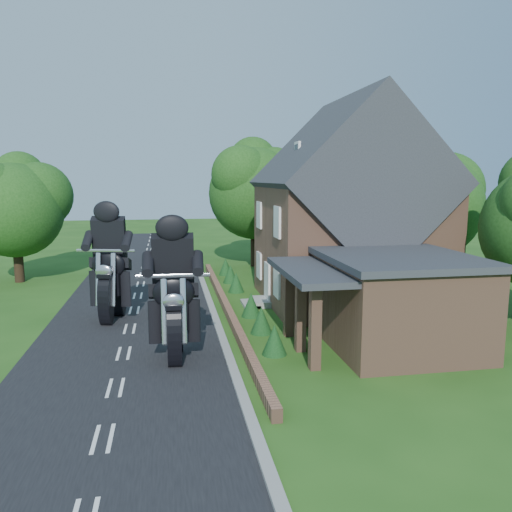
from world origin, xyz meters
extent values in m
plane|color=#214A15|center=(0.00, 0.00, 0.00)|extent=(120.00, 120.00, 0.00)
cube|color=black|center=(0.00, 0.00, 0.01)|extent=(7.00, 80.00, 0.02)
cube|color=gray|center=(3.65, 0.00, 0.06)|extent=(0.30, 80.00, 0.12)
cube|color=#906149|center=(4.30, 5.00, 0.20)|extent=(0.30, 22.00, 0.40)
cube|color=#906149|center=(10.50, 6.00, 3.00)|extent=(8.00, 8.00, 6.00)
cube|color=#292B30|center=(10.50, 6.00, 6.00)|extent=(8.48, 8.64, 8.48)
cube|color=#906149|center=(12.50, 6.00, 9.20)|extent=(0.60, 0.90, 1.60)
cube|color=white|center=(7.90, 6.00, 7.50)|extent=(0.12, 0.80, 0.90)
cube|color=black|center=(7.84, 6.00, 7.50)|extent=(0.04, 0.55, 0.65)
cube|color=white|center=(6.44, 6.00, 1.05)|extent=(0.10, 1.10, 2.10)
cube|color=gray|center=(6.10, 6.00, 0.15)|extent=(0.80, 1.60, 0.30)
cube|color=gray|center=(5.60, 6.00, 0.07)|extent=(0.80, 1.60, 0.15)
cube|color=white|center=(6.44, 3.80, 1.60)|extent=(0.10, 1.10, 1.40)
cube|color=black|center=(6.42, 3.80, 1.60)|extent=(0.04, 0.92, 1.22)
cube|color=white|center=(6.44, 8.20, 1.60)|extent=(0.10, 1.10, 1.40)
cube|color=black|center=(6.42, 8.20, 1.60)|extent=(0.04, 0.92, 1.22)
cube|color=white|center=(6.44, 3.80, 4.30)|extent=(0.10, 1.10, 1.40)
cube|color=black|center=(6.42, 3.80, 4.30)|extent=(0.04, 0.92, 1.22)
cube|color=white|center=(6.44, 8.20, 4.30)|extent=(0.10, 1.10, 1.40)
cube|color=black|center=(6.42, 8.20, 4.30)|extent=(0.04, 0.92, 1.22)
cube|color=#906149|center=(10.00, -0.80, 1.60)|extent=(5.00, 5.60, 3.20)
cube|color=#292B30|center=(10.00, -0.80, 3.32)|extent=(5.30, 5.94, 0.24)
cube|color=#292B30|center=(6.90, -0.80, 2.95)|extent=(2.60, 5.32, 0.22)
cube|color=#906149|center=(6.30, -2.60, 1.40)|extent=(0.35, 0.35, 2.80)
cube|color=#906149|center=(6.30, -0.80, 1.40)|extent=(0.35, 0.35, 2.80)
cube|color=#906149|center=(6.30, 1.00, 1.40)|extent=(0.35, 0.35, 2.80)
cylinder|color=black|center=(16.50, 8.50, 1.50)|extent=(0.56, 0.56, 3.00)
sphere|color=#194213|center=(16.50, 8.50, 4.65)|extent=(6.00, 6.00, 6.00)
sphere|color=#194213|center=(17.85, 9.10, 5.55)|extent=(4.32, 4.32, 4.32)
sphere|color=#194213|center=(15.45, 7.60, 5.85)|extent=(3.72, 3.72, 3.72)
sphere|color=#194213|center=(16.60, 9.70, 6.75)|extent=(3.30, 3.30, 3.30)
cylinder|color=black|center=(14.00, 16.00, 1.80)|extent=(0.56, 0.56, 3.60)
sphere|color=#194213|center=(14.00, 16.00, 5.58)|extent=(7.20, 7.20, 7.20)
sphere|color=#194213|center=(15.62, 16.72, 6.66)|extent=(5.18, 5.18, 5.18)
sphere|color=#194213|center=(12.74, 14.92, 7.02)|extent=(4.46, 4.46, 4.46)
sphere|color=#194213|center=(14.10, 17.44, 8.10)|extent=(3.96, 3.96, 3.96)
cylinder|color=black|center=(8.00, 17.00, 1.70)|extent=(0.56, 0.56, 3.40)
sphere|color=#194213|center=(8.00, 17.00, 5.16)|extent=(6.40, 6.40, 6.40)
sphere|color=#194213|center=(9.44, 17.64, 6.12)|extent=(4.61, 4.61, 4.61)
sphere|color=#194213|center=(6.88, 16.04, 6.44)|extent=(3.97, 3.97, 3.97)
sphere|color=#194213|center=(8.10, 18.28, 7.40)|extent=(3.52, 3.52, 3.52)
cylinder|color=black|center=(-7.00, 14.00, 1.40)|extent=(0.56, 0.56, 2.80)
sphere|color=#194213|center=(-7.00, 14.00, 4.34)|extent=(5.60, 5.60, 5.60)
sphere|color=#194213|center=(-5.74, 14.56, 5.18)|extent=(4.03, 4.03, 4.03)
sphere|color=#194213|center=(-6.90, 15.12, 6.30)|extent=(3.08, 3.08, 3.08)
cone|color=#113715|center=(5.30, -1.00, 0.55)|extent=(0.90, 0.90, 1.10)
cone|color=#113715|center=(5.30, 1.50, 0.55)|extent=(0.90, 0.90, 1.10)
cone|color=#113715|center=(5.30, 4.00, 0.55)|extent=(0.90, 0.90, 1.10)
cone|color=#113715|center=(5.30, 9.00, 0.55)|extent=(0.90, 0.90, 1.10)
cone|color=#113715|center=(5.30, 11.50, 0.55)|extent=(0.90, 0.90, 1.10)
cone|color=#113715|center=(5.30, 14.00, 0.55)|extent=(0.90, 0.90, 1.10)
camera|label=1|loc=(1.67, -17.65, 6.22)|focal=35.00mm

